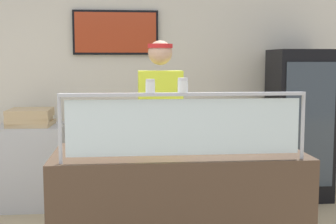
# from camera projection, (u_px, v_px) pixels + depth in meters

# --- Properties ---
(shop_rear_unit) EXTENTS (6.15, 0.13, 2.70)m
(shop_rear_unit) POSITION_uv_depth(u_px,v_px,m) (154.00, 79.00, 5.54)
(shop_rear_unit) COLOR silver
(shop_rear_unit) RESTS_ON ground
(serving_counter) EXTENTS (1.75, 0.79, 0.95)m
(serving_counter) POSITION_uv_depth(u_px,v_px,m) (178.00, 215.00, 3.35)
(serving_counter) COLOR #4C3828
(serving_counter) RESTS_ON ground
(sneeze_guard) EXTENTS (1.58, 0.06, 0.44)m
(sneeze_guard) POSITION_uv_depth(u_px,v_px,m) (184.00, 118.00, 2.93)
(sneeze_guard) COLOR #B2B5BC
(sneeze_guard) RESTS_ON serving_counter
(pizza_tray) EXTENTS (0.45, 0.45, 0.04)m
(pizza_tray) POSITION_uv_depth(u_px,v_px,m) (176.00, 146.00, 3.39)
(pizza_tray) COLOR #9EA0A8
(pizza_tray) RESTS_ON serving_counter
(pizza_server) EXTENTS (0.09, 0.28, 0.01)m
(pizza_server) POSITION_uv_depth(u_px,v_px,m) (173.00, 144.00, 3.36)
(pizza_server) COLOR #ADAFB7
(pizza_server) RESTS_ON pizza_tray
(parmesan_shaker) EXTENTS (0.06, 0.06, 0.09)m
(parmesan_shaker) POSITION_uv_depth(u_px,v_px,m) (150.00, 87.00, 2.89)
(parmesan_shaker) COLOR white
(parmesan_shaker) RESTS_ON sneeze_guard
(pepper_flake_shaker) EXTENTS (0.07, 0.07, 0.09)m
(pepper_flake_shaker) POSITION_uv_depth(u_px,v_px,m) (183.00, 86.00, 2.91)
(pepper_flake_shaker) COLOR white
(pepper_flake_shaker) RESTS_ON sneeze_guard
(worker_figure) EXTENTS (0.41, 0.50, 1.76)m
(worker_figure) POSITION_uv_depth(u_px,v_px,m) (161.00, 128.00, 4.04)
(worker_figure) COLOR #23232D
(worker_figure) RESTS_ON ground
(drink_fridge) EXTENTS (0.65, 0.60, 1.71)m
(drink_fridge) POSITION_uv_depth(u_px,v_px,m) (299.00, 125.00, 5.31)
(drink_fridge) COLOR black
(drink_fridge) RESTS_ON ground
(prep_shelf) EXTENTS (0.70, 0.55, 0.89)m
(prep_shelf) POSITION_uv_depth(u_px,v_px,m) (32.00, 166.00, 5.03)
(prep_shelf) COLOR #B7BABF
(prep_shelf) RESTS_ON ground
(pizza_box_stack) EXTENTS (0.48, 0.47, 0.18)m
(pizza_box_stack) POSITION_uv_depth(u_px,v_px,m) (30.00, 117.00, 4.97)
(pizza_box_stack) COLOR tan
(pizza_box_stack) RESTS_ON prep_shelf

